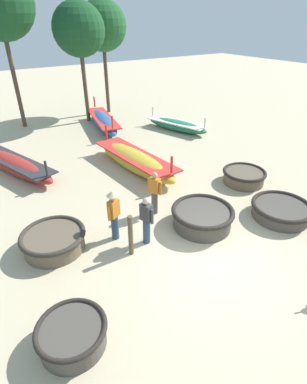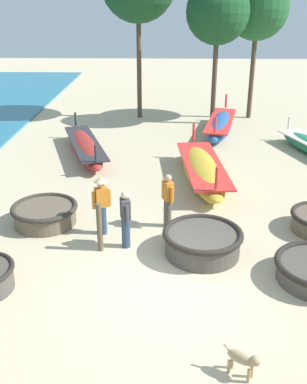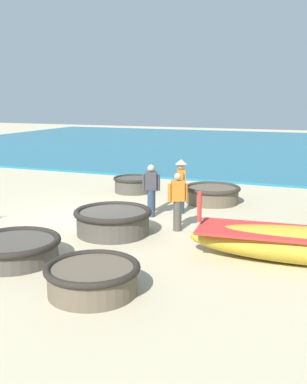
{
  "view_description": "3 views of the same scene",
  "coord_description": "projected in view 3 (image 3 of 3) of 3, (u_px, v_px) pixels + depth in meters",
  "views": [
    {
      "loc": [
        -4.88,
        -4.35,
        5.94
      ],
      "look_at": [
        -0.11,
        2.85,
        0.86
      ],
      "focal_mm": 28.0,
      "sensor_mm": 36.0,
      "label": 1
    },
    {
      "loc": [
        -0.16,
        -8.46,
        6.01
      ],
      "look_at": [
        -0.44,
        2.73,
        1.11
      ],
      "focal_mm": 42.0,
      "sensor_mm": 36.0,
      "label": 2
    },
    {
      "loc": [
        10.91,
        6.49,
        3.5
      ],
      "look_at": [
        -0.23,
        2.11,
        0.96
      ],
      "focal_mm": 42.0,
      "sensor_mm": 36.0,
      "label": 3
    }
  ],
  "objects": [
    {
      "name": "fisherman_crouching",
      "position": [
        178.0,
        200.0,
        11.84
      ],
      "size": [
        0.35,
        0.48,
        1.57
      ],
      "color": "#4C473D",
      "rests_on": "ground"
    },
    {
      "name": "ground_plane",
      "position": [
        83.0,
        220.0,
        12.99
      ],
      "size": [
        80.0,
        80.0,
        0.0
      ],
      "primitive_type": "plane",
      "color": "#C6B793"
    },
    {
      "name": "coracle_front_left",
      "position": [
        212.0,
        194.0,
        15.11
      ],
      "size": [
        1.89,
        1.89,
        0.58
      ],
      "color": "brown",
      "rests_on": "ground"
    },
    {
      "name": "coracle_weathered",
      "position": [
        14.0,
        248.0,
        9.75
      ],
      "size": [
        2.02,
        2.02,
        0.51
      ],
      "color": "#4C473F",
      "rests_on": "ground"
    },
    {
      "name": "coracle_upturned",
      "position": [
        133.0,
        184.0,
        16.81
      ],
      "size": [
        1.48,
        1.48,
        0.57
      ],
      "color": "#4C473F",
      "rests_on": "ground"
    },
    {
      "name": "coracle_nearest",
      "position": [
        113.0,
        220.0,
        11.67
      ],
      "size": [
        2.03,
        2.03,
        0.65
      ],
      "color": "#4C473F",
      "rests_on": "ground"
    },
    {
      "name": "fisherman_standing_left",
      "position": [
        151.0,
        189.0,
        13.24
      ],
      "size": [
        0.3,
        0.51,
        1.57
      ],
      "color": "#2D425B",
      "rests_on": "ground"
    },
    {
      "name": "mooring_post_mid_beach",
      "position": [
        153.0,
        191.0,
        13.93
      ],
      "size": [
        0.14,
        0.14,
        1.31
      ],
      "primitive_type": "cylinder",
      "color": "brown",
      "rests_on": "ground"
    },
    {
      "name": "coracle_beside_post",
      "position": [
        93.0,
        277.0,
        8.12
      ],
      "size": [
        1.75,
        1.75,
        0.55
      ],
      "color": "brown",
      "rests_on": "ground"
    },
    {
      "name": "sea",
      "position": [
        290.0,
        148.0,
        30.83
      ],
      "size": [
        28.0,
        52.0,
        0.1
      ],
      "primitive_type": "cube",
      "color": "teal",
      "rests_on": "ground"
    },
    {
      "name": "fisherman_standing_right",
      "position": [
        181.0,
        183.0,
        13.6
      ],
      "size": [
        0.48,
        0.36,
        1.67
      ],
      "color": "#2D425B",
      "rests_on": "ground"
    }
  ]
}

